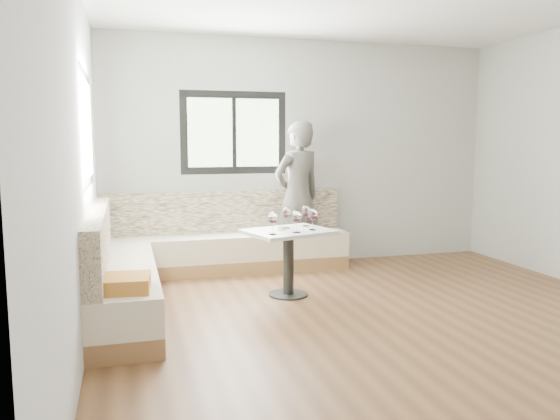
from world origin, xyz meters
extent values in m
cube|color=brown|center=(0.00, 0.00, 0.00)|extent=(5.00, 5.00, 0.01)
cube|color=#B7B7B2|center=(0.00, 2.50, 1.40)|extent=(5.00, 0.01, 2.80)
cube|color=#B7B7B2|center=(-2.50, 0.00, 1.40)|extent=(0.01, 5.00, 2.80)
cube|color=black|center=(-0.90, 2.49, 1.65)|extent=(1.30, 0.02, 1.00)
cube|color=black|center=(-2.49, 0.90, 1.65)|extent=(0.02, 1.30, 1.00)
cube|color=olive|center=(-1.05, 2.23, 0.08)|extent=(2.90, 0.55, 0.16)
cube|color=beige|center=(-1.05, 2.23, 0.30)|extent=(2.90, 0.55, 0.29)
cube|color=#F3EBC6|center=(-1.05, 2.43, 0.70)|extent=(2.90, 0.14, 0.50)
cube|color=olive|center=(-2.23, 0.82, 0.08)|extent=(0.55, 2.25, 0.16)
cube|color=beige|center=(-2.23, 0.82, 0.30)|extent=(0.55, 2.25, 0.29)
cube|color=#F3EBC6|center=(-2.43, 0.82, 0.70)|extent=(0.14, 2.25, 0.50)
cube|color=#B57722|center=(-2.22, 0.00, 0.50)|extent=(0.40, 0.40, 0.11)
cylinder|color=black|center=(-0.64, 1.06, 0.01)|extent=(0.40, 0.40, 0.02)
cylinder|color=black|center=(-0.64, 1.06, 0.32)|extent=(0.11, 0.11, 0.63)
cube|color=white|center=(-0.64, 1.06, 0.65)|extent=(0.96, 0.84, 0.04)
imported|color=#4F4C46|center=(-0.18, 2.20, 0.90)|extent=(0.76, 0.63, 1.79)
cylinder|color=white|center=(-0.70, 1.09, 0.69)|extent=(0.09, 0.09, 0.04)
sphere|color=black|center=(-0.69, 1.10, 0.70)|extent=(0.02, 0.02, 0.02)
sphere|color=black|center=(-0.71, 1.10, 0.70)|extent=(0.02, 0.02, 0.02)
sphere|color=black|center=(-0.70, 1.08, 0.70)|extent=(0.02, 0.02, 0.02)
cylinder|color=white|center=(-0.86, 0.83, 0.67)|extent=(0.07, 0.07, 0.01)
cylinder|color=white|center=(-0.86, 0.83, 0.72)|extent=(0.01, 0.01, 0.09)
ellipsoid|color=white|center=(-0.86, 0.83, 0.83)|extent=(0.10, 0.10, 0.12)
cylinder|color=#3E0615|center=(-0.86, 0.83, 0.80)|extent=(0.07, 0.07, 0.02)
cylinder|color=white|center=(-0.61, 0.88, 0.67)|extent=(0.07, 0.07, 0.01)
cylinder|color=white|center=(-0.61, 0.88, 0.72)|extent=(0.01, 0.01, 0.09)
ellipsoid|color=white|center=(-0.61, 0.88, 0.83)|extent=(0.10, 0.10, 0.12)
cylinder|color=#3E0615|center=(-0.61, 0.88, 0.80)|extent=(0.07, 0.07, 0.02)
cylinder|color=white|center=(-0.41, 0.99, 0.67)|extent=(0.07, 0.07, 0.01)
cylinder|color=white|center=(-0.41, 0.99, 0.72)|extent=(0.01, 0.01, 0.09)
ellipsoid|color=white|center=(-0.41, 0.99, 0.83)|extent=(0.10, 0.10, 0.12)
cylinder|color=#3E0615|center=(-0.41, 0.99, 0.80)|extent=(0.07, 0.07, 0.02)
cylinder|color=white|center=(-0.62, 1.17, 0.67)|extent=(0.07, 0.07, 0.01)
cylinder|color=white|center=(-0.62, 1.17, 0.72)|extent=(0.01, 0.01, 0.09)
ellipsoid|color=white|center=(-0.62, 1.17, 0.83)|extent=(0.10, 0.10, 0.12)
cylinder|color=#3E0615|center=(-0.62, 1.17, 0.80)|extent=(0.07, 0.07, 0.02)
cylinder|color=white|center=(-0.39, 1.24, 0.67)|extent=(0.07, 0.07, 0.01)
cylinder|color=white|center=(-0.39, 1.24, 0.72)|extent=(0.01, 0.01, 0.09)
ellipsoid|color=white|center=(-0.39, 1.24, 0.83)|extent=(0.10, 0.10, 0.12)
cylinder|color=#3E0615|center=(-0.39, 1.24, 0.80)|extent=(0.07, 0.07, 0.02)
camera|label=1|loc=(-2.18, -4.09, 1.54)|focal=35.00mm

